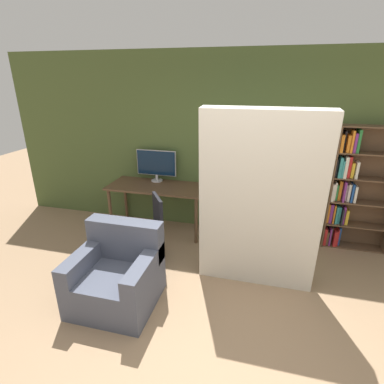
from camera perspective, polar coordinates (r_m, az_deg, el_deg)
ground_plane at (r=2.88m, az=5.51°, el=-32.43°), size 16.00×16.00×0.00m
wall_back at (r=4.53m, az=11.67°, el=8.29°), size 8.00×0.06×2.70m
desk at (r=4.68m, az=-6.66°, el=0.16°), size 1.50×0.65×0.75m
monitor at (r=4.78m, az=-6.82°, el=5.33°), size 0.65×0.18×0.50m
office_chair at (r=4.03m, az=-8.36°, el=-8.31°), size 0.61×0.61×0.90m
bookshelf at (r=4.69m, az=28.32°, el=0.36°), size 0.85×0.26×1.74m
mattress_near at (r=3.36m, az=12.83°, el=-2.12°), size 1.31×0.32×2.05m
armchair at (r=3.45m, az=-13.97°, el=-15.02°), size 0.85×0.80×0.85m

